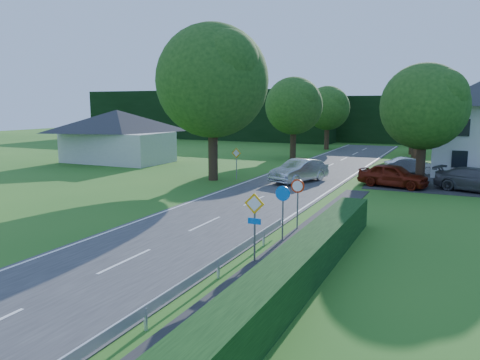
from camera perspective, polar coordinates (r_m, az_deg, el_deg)
The scene contains 26 objects.
road at distance 29.75m, azimuth 3.28°, elevation -1.86°, with size 7.00×80.00×0.04m, color #333436.
footpath at distance 12.24m, azimuth -7.00°, elevation -18.62°, with size 1.50×44.00×0.04m, color #232326.
parking_pad at distance 40.56m, azimuth 26.45°, elevation 0.15°, with size 14.00×16.00×0.04m, color #232326.
line_edge_left at distance 31.07m, azimuth -2.30°, elevation -1.33°, with size 0.12×80.00×0.01m, color white.
line_edge_right at distance 28.72m, azimuth 9.31°, elevation -2.32°, with size 0.12×80.00×0.01m, color white.
line_centre at distance 29.74m, azimuth 3.28°, elevation -1.81°, with size 0.12×80.00×0.01m, color white, non-canonical shape.
tree_main at distance 35.36m, azimuth -3.37°, elevation 9.35°, with size 9.40×9.40×11.64m, color #1A4414, non-canonical shape.
tree_left_far at distance 49.72m, azimuth 6.54°, elevation 7.49°, with size 7.00×7.00×8.58m, color #1A4414, non-canonical shape.
tree_right_far at distance 49.30m, azimuth 20.76°, elevation 7.24°, with size 7.40×7.40×9.09m, color #1A4414, non-canonical shape.
tree_left_back at distance 61.10m, azimuth 10.59°, elevation 7.46°, with size 6.60×6.60×8.07m, color #1A4414, non-canonical shape.
tree_right_back at distance 57.37m, azimuth 20.34°, elevation 6.69°, with size 6.20×6.20×7.56m, color #1A4414, non-canonical shape.
tree_right_mid at distance 35.24m, azimuth 21.40°, elevation 6.25°, with size 7.00×7.00×8.58m, color #1A4414, non-canonical shape.
treeline_left at distance 79.28m, azimuth -4.35°, elevation 7.93°, with size 44.00×6.00×8.00m, color black.
treeline_right at distance 73.22m, azimuth 22.97°, elevation 6.74°, with size 30.00×5.00×7.00m, color black.
bungalow_left at distance 48.32m, azimuth -14.70°, elevation 5.33°, with size 11.00×6.50×5.20m.
streetlight at distance 37.26m, azimuth 20.95°, elevation 6.67°, with size 2.03×0.18×8.00m.
sign_priority_right at distance 16.90m, azimuth 1.78°, elevation -4.22°, with size 0.78×0.09×2.59m.
sign_roundabout at distance 19.66m, azimuth 5.23°, elevation -2.71°, with size 0.64×0.08×2.37m.
sign_speed_limit at distance 21.49m, azimuth 7.03°, elevation -1.46°, with size 0.64×0.11×2.37m.
sign_priority_left at distance 35.79m, azimuth -0.44°, elevation 2.78°, with size 0.78×0.09×2.44m.
moving_car at distance 34.79m, azimuth 7.22°, elevation 1.12°, with size 1.77×5.07×1.67m, color silver.
motorcycle at distance 38.76m, azimuth 8.16°, elevation 1.37°, with size 0.62×1.77×0.93m, color black.
parked_car_red at distance 34.21m, azimuth 18.17°, elevation 0.55°, with size 1.90×4.73×1.61m, color maroon.
parked_car_silver_a at distance 41.26m, azimuth 20.08°, elevation 1.67°, with size 1.42×4.08×1.34m, color silver.
parked_car_grey at distance 34.37m, azimuth 26.97°, elevation -0.01°, with size 2.17×5.35×1.55m, color #47474C.
parasol at distance 42.43m, azimuth 23.16°, elevation 1.92°, with size 1.86×1.89×1.70m, color red.
Camera 1 is at (10.76, -7.14, 5.72)m, focal length 35.00 mm.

